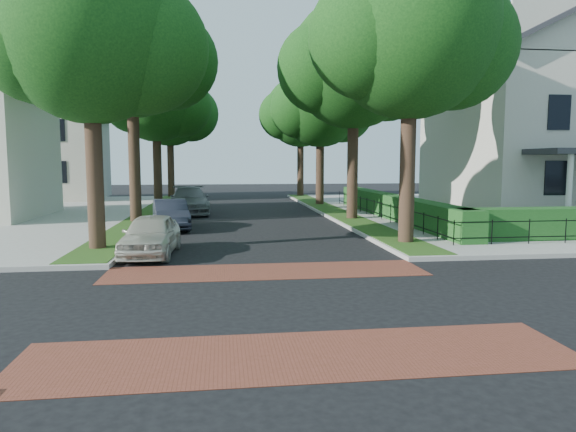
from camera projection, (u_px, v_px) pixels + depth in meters
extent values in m
plane|color=black|center=(279.00, 302.00, 11.42)|extent=(120.00, 120.00, 0.00)
cube|color=gray|center=(551.00, 209.00, 32.61)|extent=(30.00, 30.00, 0.15)
cube|color=brown|center=(267.00, 271.00, 14.58)|extent=(9.00, 2.20, 0.01)
cube|color=brown|center=(300.00, 355.00, 8.27)|extent=(9.00, 2.20, 0.01)
cube|color=#284A15|center=(333.00, 211.00, 30.93)|extent=(1.60, 29.80, 0.02)
cube|color=#284A15|center=(150.00, 213.00, 29.57)|extent=(1.60, 29.80, 0.02)
cylinder|color=black|center=(408.00, 142.00, 18.61)|extent=(0.56, 0.56, 7.35)
sphere|color=black|center=(411.00, 31.00, 18.20)|extent=(6.20, 6.20, 6.20)
sphere|color=black|center=(452.00, 46.00, 18.76)|extent=(4.65, 4.65, 4.65)
sphere|color=black|center=(370.00, 37.00, 17.84)|extent=(4.34, 4.34, 4.34)
sphere|color=black|center=(399.00, 28.00, 19.69)|extent=(4.03, 4.03, 4.03)
cylinder|color=black|center=(353.00, 144.00, 26.49)|extent=(0.56, 0.56, 7.70)
sphere|color=black|center=(354.00, 64.00, 26.06)|extent=(6.60, 6.60, 6.60)
sphere|color=black|center=(386.00, 73.00, 26.62)|extent=(4.95, 4.95, 4.95)
sphere|color=black|center=(323.00, 68.00, 25.68)|extent=(4.62, 4.62, 4.62)
sphere|color=black|center=(348.00, 60.00, 27.64)|extent=(4.29, 4.29, 4.29)
cylinder|color=black|center=(320.00, 156.00, 35.42)|extent=(0.56, 0.56, 6.65)
sphere|color=black|center=(320.00, 105.00, 35.05)|extent=(5.80, 5.80, 5.80)
sphere|color=black|center=(342.00, 111.00, 35.59)|extent=(4.35, 4.35, 4.35)
sphere|color=black|center=(300.00, 108.00, 34.70)|extent=(4.06, 4.06, 4.06)
sphere|color=black|center=(318.00, 100.00, 36.44)|extent=(3.77, 3.77, 3.77)
cylinder|color=black|center=(300.00, 155.00, 44.28)|extent=(0.56, 0.56, 7.00)
sphere|color=black|center=(301.00, 112.00, 43.89)|extent=(6.00, 6.00, 6.00)
sphere|color=black|center=(319.00, 117.00, 44.43)|extent=(4.50, 4.50, 4.50)
sphere|color=black|center=(283.00, 115.00, 43.53)|extent=(4.20, 4.20, 4.20)
sphere|color=black|center=(299.00, 108.00, 45.33)|extent=(3.90, 3.90, 3.90)
cylinder|color=black|center=(94.00, 145.00, 17.25)|extent=(0.56, 0.56, 7.00)
sphere|color=black|center=(89.00, 32.00, 16.86)|extent=(6.00, 6.00, 6.00)
sphere|color=black|center=(142.00, 48.00, 17.40)|extent=(4.50, 4.50, 4.50)
sphere|color=black|center=(40.00, 39.00, 16.50)|extent=(4.20, 4.20, 4.20)
sphere|color=black|center=(102.00, 28.00, 18.30)|extent=(3.90, 3.90, 3.90)
cylinder|color=black|center=(134.00, 140.00, 25.08)|extent=(0.56, 0.56, 8.05)
sphere|color=black|center=(131.00, 50.00, 24.63)|extent=(6.40, 6.40, 6.40)
sphere|color=black|center=(169.00, 61.00, 25.19)|extent=(4.80, 4.80, 4.80)
sphere|color=black|center=(96.00, 55.00, 24.27)|extent=(4.48, 4.48, 4.48)
sphere|color=black|center=(138.00, 47.00, 26.17)|extent=(4.16, 4.16, 4.16)
cylinder|color=black|center=(157.00, 154.00, 34.03)|extent=(0.56, 0.56, 6.86)
sphere|color=black|center=(156.00, 99.00, 33.64)|extent=(5.60, 5.60, 5.60)
sphere|color=black|center=(180.00, 106.00, 34.17)|extent=(4.20, 4.20, 4.20)
sphere|color=black|center=(133.00, 103.00, 33.30)|extent=(3.92, 3.92, 3.92)
sphere|color=black|center=(160.00, 94.00, 34.98)|extent=(3.64, 3.64, 3.64)
cylinder|color=black|center=(171.00, 154.00, 42.89)|extent=(0.56, 0.56, 7.14)
sphere|color=black|center=(169.00, 108.00, 42.49)|extent=(6.20, 6.20, 6.20)
sphere|color=black|center=(191.00, 114.00, 43.04)|extent=(4.65, 4.65, 4.65)
sphere|color=black|center=(150.00, 112.00, 42.13)|extent=(4.34, 4.34, 4.34)
sphere|color=black|center=(172.00, 104.00, 43.98)|extent=(4.03, 4.03, 4.03)
cube|color=#184116|center=(393.00, 206.00, 27.11)|extent=(1.00, 18.00, 1.20)
cube|color=beige|center=(555.00, 143.00, 28.97)|extent=(12.00, 10.00, 8.00)
cylinder|color=white|center=(569.00, 188.00, 21.61)|extent=(0.24, 0.24, 3.00)
cube|color=beige|center=(41.00, 158.00, 40.68)|extent=(9.00, 8.00, 6.50)
cube|color=brown|center=(68.00, 91.00, 38.90)|extent=(0.80, 0.80, 3.64)
imported|color=beige|center=(151.00, 235.00, 17.02)|extent=(1.82, 4.12, 1.38)
imported|color=#1D212C|center=(171.00, 214.00, 23.60)|extent=(2.15, 4.35, 1.37)
imported|color=slate|center=(189.00, 200.00, 30.61)|extent=(2.69, 5.67, 1.60)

